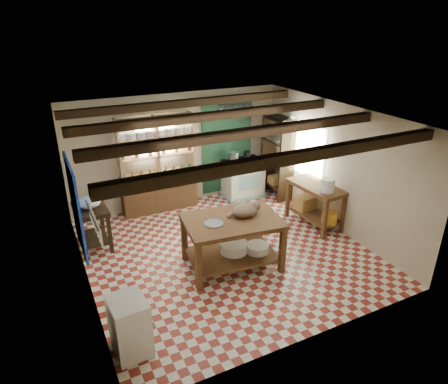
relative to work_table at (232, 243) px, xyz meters
name	(u,v)px	position (x,y,z in m)	size (l,w,h in m)	color
floor	(226,252)	(0.10, 0.44, -0.47)	(5.00, 5.00, 0.02)	#9C3022
ceiling	(226,117)	(0.10, 0.44, 2.14)	(5.00, 5.00, 0.02)	#414145
wall_back	(178,150)	(0.10, 2.94, 0.84)	(5.00, 0.04, 2.60)	beige
wall_front	(314,260)	(0.10, -2.06, 0.84)	(5.00, 0.04, 2.60)	beige
wall_left	(79,218)	(-2.40, 0.44, 0.84)	(0.04, 5.00, 2.60)	beige
wall_right	(336,168)	(2.60, 0.44, 0.84)	(0.04, 5.00, 2.60)	beige
ceiling_beams	(226,124)	(0.10, 0.44, 2.02)	(5.00, 3.80, 0.15)	black
blue_wall_patch	(76,206)	(-2.37, 1.34, 0.64)	(0.04, 1.40, 1.60)	#183CB5
green_wall_patch	(227,145)	(1.35, 2.91, 0.79)	(1.30, 0.04, 2.30)	#1D492D
window_back	(156,136)	(-0.40, 2.92, 1.24)	(0.90, 0.02, 0.80)	beige
window_right	(306,149)	(2.58, 1.44, 0.94)	(0.02, 1.30, 1.20)	beige
utensil_rail	(93,223)	(-2.34, -0.76, 1.32)	(0.06, 0.90, 0.28)	black
pot_rack	(235,111)	(1.35, 2.49, 1.72)	(0.86, 0.12, 0.36)	black
shelving_unit	(158,165)	(-0.45, 2.75, 0.64)	(1.70, 0.34, 2.20)	tan
tall_rack	(277,157)	(2.38, 2.24, 0.54)	(0.40, 0.86, 2.00)	black
work_table	(232,243)	(0.00, 0.00, 0.00)	(1.64, 1.09, 0.93)	brown
stove	(243,178)	(1.63, 2.59, 0.00)	(0.94, 0.64, 0.92)	white
prep_table	(93,227)	(-2.10, 1.73, -0.04)	(0.58, 0.84, 0.85)	black
white_cabinet	(130,326)	(-2.12, -1.19, -0.06)	(0.45, 0.54, 0.82)	white
right_counter	(315,205)	(2.28, 0.60, -0.01)	(0.63, 1.27, 0.91)	brown
cat	(245,210)	(0.25, 0.02, 0.57)	(0.47, 0.36, 0.21)	#87674E
steel_tray	(214,223)	(-0.35, -0.01, 0.47)	(0.33, 0.33, 0.02)	#ABABB3
basin_large	(234,247)	(0.06, 0.04, -0.13)	(0.51, 0.51, 0.18)	white
basin_small	(258,248)	(0.43, -0.15, -0.15)	(0.41, 0.41, 0.14)	white
kettle_left	(234,157)	(1.38, 2.59, 0.58)	(0.21, 0.21, 0.25)	#ABABB3
kettle_right	(247,156)	(1.73, 2.59, 0.56)	(0.17, 0.17, 0.21)	black
enamel_bowl	(89,202)	(-2.10, 1.73, 0.49)	(0.42, 0.42, 0.21)	white
white_bucket	(328,185)	(2.26, 0.25, 0.58)	(0.28, 0.28, 0.28)	white
wicker_basket	(305,203)	(2.26, 0.90, -0.08)	(0.42, 0.34, 0.29)	#AA8544
yellow_tub	(329,218)	(2.31, 0.15, -0.11)	(0.31, 0.31, 0.23)	gold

